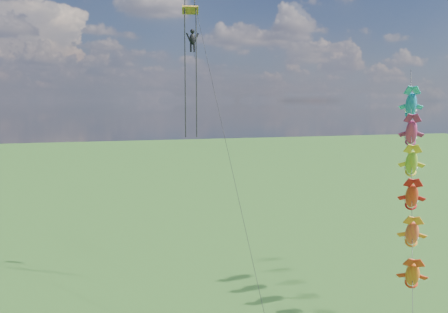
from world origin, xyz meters
name	(u,v)px	position (x,y,z in m)	size (l,w,h in m)	color
fish_windsock_rig	(412,180)	(19.33, 3.34, 8.85)	(9.35, 13.07, 15.76)	brown
parafoil_rig	(193,27)	(8.59, 13.49, 18.65)	(1.84, 17.54, 27.27)	brown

